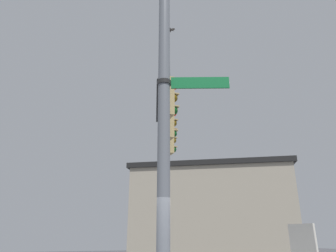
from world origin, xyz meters
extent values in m
cylinder|color=slate|center=(0.00, 0.00, 3.35)|extent=(0.21, 0.21, 6.69)
cylinder|color=slate|center=(-3.24, 1.27, 6.08)|extent=(6.54, 2.71, 0.18)
cylinder|color=black|center=(-2.03, 0.80, 5.89)|extent=(0.08, 0.08, 0.18)
cube|color=tan|center=(-2.03, 0.80, 5.28)|extent=(0.36, 0.30, 1.05)
sphere|color=red|center=(-2.03, 0.99, 5.63)|extent=(0.22, 0.22, 0.22)
cube|color=tan|center=(-2.03, 1.01, 5.73)|extent=(0.24, 0.20, 0.03)
sphere|color=brown|center=(-2.03, 0.99, 5.28)|extent=(0.22, 0.22, 0.22)
cube|color=tan|center=(-2.03, 1.01, 5.38)|extent=(0.24, 0.20, 0.03)
sphere|color=#0F4C19|center=(-2.03, 0.99, 4.93)|extent=(0.22, 0.22, 0.22)
cube|color=tan|center=(-2.03, 1.01, 5.03)|extent=(0.24, 0.20, 0.03)
cube|color=black|center=(-2.03, 0.63, 5.28)|extent=(0.54, 0.03, 1.22)
cylinder|color=black|center=(-3.77, 1.48, 5.89)|extent=(0.08, 0.08, 0.18)
cube|color=tan|center=(-3.77, 1.48, 5.28)|extent=(0.36, 0.30, 1.05)
sphere|color=red|center=(-3.77, 1.67, 5.63)|extent=(0.22, 0.22, 0.22)
cube|color=tan|center=(-3.77, 1.69, 5.73)|extent=(0.24, 0.20, 0.03)
sphere|color=brown|center=(-3.77, 1.67, 5.28)|extent=(0.22, 0.22, 0.22)
cube|color=tan|center=(-3.77, 1.69, 5.38)|extent=(0.24, 0.20, 0.03)
sphere|color=#0F4C19|center=(-3.77, 1.67, 4.93)|extent=(0.22, 0.22, 0.22)
cube|color=tan|center=(-3.77, 1.69, 5.03)|extent=(0.24, 0.20, 0.03)
cube|color=black|center=(-3.77, 1.31, 5.28)|extent=(0.54, 0.03, 1.22)
cylinder|color=black|center=(-5.51, 2.16, 5.89)|extent=(0.08, 0.08, 0.18)
cube|color=tan|center=(-5.51, 2.16, 5.28)|extent=(0.36, 0.30, 1.05)
sphere|color=red|center=(-5.51, 2.35, 5.63)|extent=(0.22, 0.22, 0.22)
cube|color=tan|center=(-5.51, 2.37, 5.73)|extent=(0.24, 0.20, 0.03)
sphere|color=brown|center=(-5.51, 2.35, 5.28)|extent=(0.22, 0.22, 0.22)
cube|color=tan|center=(-5.51, 2.37, 5.38)|extent=(0.24, 0.20, 0.03)
sphere|color=#0F4C19|center=(-5.51, 2.35, 4.93)|extent=(0.22, 0.22, 0.22)
cube|color=tan|center=(-5.51, 2.37, 5.03)|extent=(0.24, 0.20, 0.03)
cube|color=black|center=(-5.51, 1.99, 5.28)|extent=(0.54, 0.03, 1.22)
cube|color=#147238|center=(0.24, 0.61, 4.54)|extent=(0.41, 0.99, 0.22)
cube|color=white|center=(0.24, 0.61, 4.54)|extent=(0.39, 0.98, 0.04)
cylinder|color=#262626|center=(0.00, 0.00, 4.54)|extent=(0.25, 0.25, 0.08)
ellipsoid|color=#4C4742|center=(-4.91, 1.99, 9.72)|extent=(0.31, 0.24, 0.10)
cube|color=#4C4742|center=(-4.92, 1.97, 9.73)|extent=(0.24, 0.35, 0.11)
cube|color=#4C4742|center=(-4.90, 2.01, 9.73)|extent=(0.25, 0.36, 0.03)
cube|color=#A89E89|center=(-13.24, 8.08, 2.86)|extent=(10.11, 11.13, 5.73)
cube|color=#193F1E|center=(-16.15, 9.85, 3.15)|extent=(5.19, 7.63, 0.30)
cube|color=black|center=(-13.24, 8.08, 5.88)|extent=(10.52, 11.58, 0.30)
cube|color=silver|center=(0.20, 2.48, 1.75)|extent=(0.60, 0.04, 0.76)
camera|label=1|loc=(4.67, -1.67, 1.94)|focal=32.72mm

